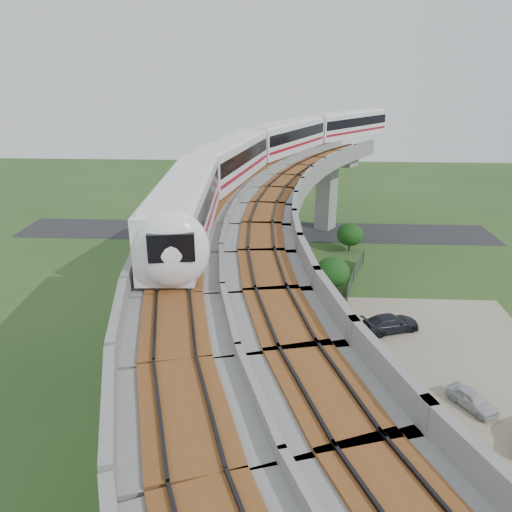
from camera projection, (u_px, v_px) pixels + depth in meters
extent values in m
plane|color=#2B4C1E|center=(231.00, 361.00, 35.97)|extent=(160.00, 160.00, 0.00)
cube|color=gray|center=(436.00, 384.00, 33.40)|extent=(18.00, 26.00, 0.04)
cube|color=#232326|center=(254.00, 231.00, 63.91)|extent=(60.00, 8.00, 0.03)
cube|color=#99968E|center=(326.00, 197.00, 63.63)|extent=(2.86, 2.93, 8.40)
cube|color=#99968E|center=(328.00, 159.00, 61.90)|extent=(7.21, 5.74, 1.20)
cube|color=#99968E|center=(252.00, 255.00, 44.12)|extent=(2.35, 2.51, 8.40)
cube|color=#99968E|center=(252.00, 203.00, 42.39)|extent=(7.31, 3.58, 1.20)
cube|color=#99968E|center=(227.00, 406.00, 24.70)|extent=(2.35, 2.51, 8.40)
cube|color=#99968E|center=(225.00, 320.00, 22.98)|extent=(7.31, 3.58, 1.20)
cube|color=gray|center=(307.00, 158.00, 56.78)|extent=(16.42, 20.91, 0.80)
cube|color=gray|center=(273.00, 147.00, 58.42)|extent=(8.66, 17.08, 1.00)
cube|color=gray|center=(343.00, 153.00, 54.50)|extent=(8.66, 17.08, 1.00)
cube|color=brown|center=(289.00, 153.00, 57.62)|extent=(10.68, 18.08, 0.12)
cube|color=black|center=(289.00, 152.00, 57.58)|extent=(9.69, 17.59, 0.12)
cube|color=brown|center=(325.00, 156.00, 55.61)|extent=(10.68, 18.08, 0.12)
cube|color=black|center=(325.00, 155.00, 55.57)|extent=(9.69, 17.59, 0.12)
cube|color=gray|center=(248.00, 195.00, 40.84)|extent=(11.77, 20.03, 0.80)
cube|color=gray|center=(198.00, 182.00, 41.33)|extent=(3.22, 18.71, 1.00)
cube|color=gray|center=(301.00, 187.00, 39.69)|extent=(3.22, 18.71, 1.00)
cube|color=brown|center=(222.00, 188.00, 41.09)|extent=(5.44, 19.05, 0.12)
cube|color=black|center=(222.00, 187.00, 41.05)|extent=(4.35, 18.88, 0.12)
cube|color=brown|center=(275.00, 191.00, 40.25)|extent=(5.44, 19.05, 0.12)
cube|color=black|center=(275.00, 189.00, 40.21)|extent=(4.35, 18.88, 0.12)
cube|color=gray|center=(223.00, 289.00, 23.83)|extent=(11.77, 20.03, 0.80)
cube|color=gray|center=(130.00, 275.00, 23.11)|extent=(3.22, 18.71, 1.00)
cube|color=gray|center=(312.00, 268.00, 23.90)|extent=(3.22, 18.71, 1.00)
cube|color=brown|center=(176.00, 282.00, 23.46)|extent=(5.44, 19.05, 0.12)
cube|color=black|center=(176.00, 279.00, 23.42)|extent=(4.35, 18.88, 0.12)
cube|color=brown|center=(268.00, 278.00, 23.87)|extent=(5.44, 19.05, 0.12)
cube|color=black|center=(268.00, 276.00, 23.82)|extent=(4.35, 18.88, 0.12)
cube|color=white|center=(185.00, 208.00, 28.76)|extent=(3.45, 15.12, 3.20)
cube|color=white|center=(184.00, 179.00, 28.15)|extent=(2.87, 14.34, 0.22)
cube|color=black|center=(185.00, 201.00, 28.60)|extent=(3.48, 14.52, 1.15)
cube|color=#A51020|center=(186.00, 221.00, 29.03)|extent=(3.48, 14.52, 0.30)
cube|color=black|center=(186.00, 232.00, 29.28)|extent=(2.54, 12.83, 0.28)
cube|color=white|center=(232.00, 160.00, 43.16)|extent=(5.63, 15.24, 3.20)
cube|color=white|center=(231.00, 140.00, 42.54)|extent=(4.96, 14.39, 0.22)
cube|color=black|center=(232.00, 155.00, 42.99)|extent=(5.57, 14.66, 1.15)
cube|color=#A51020|center=(232.00, 169.00, 43.43)|extent=(5.57, 14.66, 0.30)
cube|color=black|center=(232.00, 177.00, 43.68)|extent=(4.40, 12.87, 0.28)
cube|color=white|center=(288.00, 137.00, 56.64)|extent=(8.97, 14.68, 3.20)
cube|color=white|center=(289.00, 122.00, 56.03)|extent=(8.16, 13.76, 0.22)
cube|color=black|center=(288.00, 133.00, 56.48)|extent=(8.77, 14.16, 1.15)
cube|color=#A51020|center=(288.00, 144.00, 56.91)|extent=(8.77, 14.16, 0.30)
cube|color=black|center=(288.00, 150.00, 57.17)|extent=(7.27, 12.30, 0.28)
cube|color=white|center=(349.00, 125.00, 68.37)|extent=(11.75, 13.20, 3.20)
cube|color=white|center=(350.00, 112.00, 67.76)|extent=(10.85, 12.27, 0.22)
cube|color=black|center=(350.00, 121.00, 68.21)|extent=(11.41, 12.78, 1.15)
cube|color=#A51020|center=(349.00, 130.00, 68.64)|extent=(11.41, 12.78, 0.30)
cube|color=black|center=(349.00, 136.00, 68.90)|extent=(9.69, 10.96, 0.28)
ellipsoid|color=white|center=(172.00, 250.00, 21.95)|extent=(3.58, 2.35, 3.64)
cylinder|color=#2D382D|center=(363.00, 258.00, 53.06)|extent=(0.08, 0.08, 1.50)
cube|color=#2D382D|center=(358.00, 266.00, 50.95)|extent=(1.69, 4.77, 1.40)
cylinder|color=#2D382D|center=(354.00, 275.00, 48.80)|extent=(0.08, 0.08, 1.50)
cube|color=#2D382D|center=(350.00, 285.00, 46.61)|extent=(1.23, 4.91, 1.40)
cylinder|color=#2D382D|center=(347.00, 296.00, 44.38)|extent=(0.08, 0.08, 1.50)
cube|color=#2D382D|center=(346.00, 308.00, 42.13)|extent=(0.75, 4.99, 1.40)
cylinder|color=#2D382D|center=(346.00, 322.00, 39.86)|extent=(0.08, 0.08, 1.50)
cube|color=#2D382D|center=(347.00, 338.00, 37.57)|extent=(0.27, 5.04, 1.40)
cylinder|color=#2D382D|center=(350.00, 356.00, 35.28)|extent=(0.08, 0.08, 1.50)
cube|color=#2D382D|center=(356.00, 376.00, 32.97)|extent=(0.27, 5.04, 1.40)
cylinder|color=#2D382D|center=(364.00, 399.00, 30.66)|extent=(0.08, 0.08, 1.50)
cube|color=#2D382D|center=(376.00, 427.00, 28.36)|extent=(0.75, 4.99, 1.40)
cylinder|color=#2D382D|center=(392.00, 458.00, 26.07)|extent=(0.08, 0.08, 1.50)
cube|color=#2D382D|center=(413.00, 496.00, 23.80)|extent=(1.23, 4.91, 1.40)
cylinder|color=#382314|center=(349.00, 247.00, 56.86)|extent=(0.18, 0.18, 1.12)
ellipsoid|color=#143310|center=(350.00, 235.00, 56.33)|extent=(3.02, 3.02, 2.56)
cylinder|color=#382314|center=(331.00, 288.00, 46.24)|extent=(0.18, 0.18, 1.25)
ellipsoid|color=#143310|center=(332.00, 272.00, 45.68)|extent=(3.17, 3.17, 2.70)
cylinder|color=#382314|center=(325.00, 338.00, 37.80)|extent=(0.18, 0.18, 1.27)
ellipsoid|color=#143310|center=(325.00, 321.00, 37.27)|extent=(2.79, 2.79, 2.37)
cylinder|color=#382314|center=(331.00, 387.00, 31.64)|extent=(0.18, 0.18, 1.71)
ellipsoid|color=#143310|center=(332.00, 364.00, 31.00)|extent=(3.05, 3.05, 2.59)
imported|color=silver|center=(472.00, 399.00, 30.89)|extent=(2.83, 3.53, 1.13)
imported|color=black|center=(391.00, 323.00, 39.76)|extent=(5.08, 3.43, 1.37)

